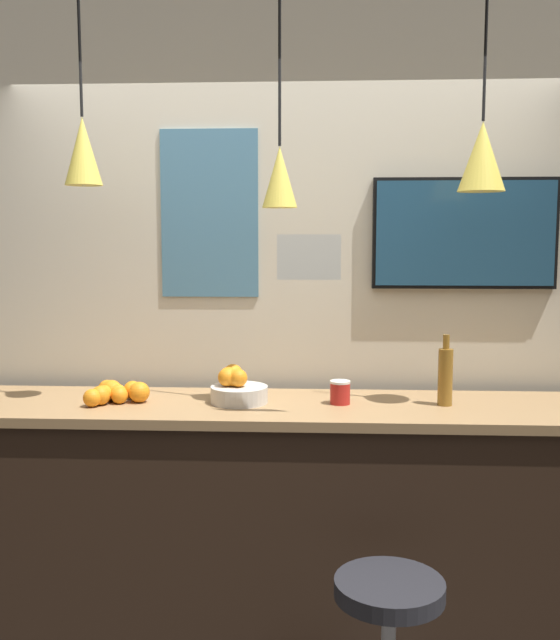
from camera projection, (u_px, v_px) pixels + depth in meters
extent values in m
cube|color=beige|center=(285.00, 314.00, 3.33)|extent=(8.00, 0.06, 2.90)
cube|color=black|center=(280.00, 537.00, 3.02)|extent=(2.88, 0.56, 1.08)
cube|color=#99754C|center=(280.00, 408.00, 2.96)|extent=(2.92, 0.60, 0.04)
cylinder|color=#232328|center=(389.00, 589.00, 2.39)|extent=(0.37, 0.37, 0.06)
cylinder|color=beige|center=(239.00, 394.00, 2.97)|extent=(0.24, 0.24, 0.07)
sphere|color=orange|center=(238.00, 378.00, 2.95)|extent=(0.08, 0.08, 0.08)
sphere|color=orange|center=(227.00, 377.00, 2.96)|extent=(0.08, 0.08, 0.08)
sphere|color=orange|center=(233.00, 374.00, 3.02)|extent=(0.08, 0.08, 0.08)
sphere|color=orange|center=(228.00, 377.00, 2.97)|extent=(0.08, 0.08, 0.08)
sphere|color=orange|center=(235.00, 378.00, 2.96)|extent=(0.07, 0.07, 0.07)
sphere|color=orange|center=(111.00, 390.00, 3.02)|extent=(0.09, 0.09, 0.09)
sphere|color=orange|center=(118.00, 393.00, 2.99)|extent=(0.07, 0.07, 0.07)
sphere|color=orange|center=(118.00, 393.00, 2.99)|extent=(0.07, 0.07, 0.07)
sphere|color=orange|center=(134.00, 391.00, 3.04)|extent=(0.07, 0.07, 0.07)
sphere|color=orange|center=(92.00, 398.00, 2.90)|extent=(0.07, 0.07, 0.07)
sphere|color=orange|center=(139.00, 392.00, 2.98)|extent=(0.09, 0.09, 0.09)
sphere|color=orange|center=(133.00, 390.00, 3.05)|extent=(0.08, 0.08, 0.08)
sphere|color=orange|center=(107.00, 389.00, 3.06)|extent=(0.08, 0.08, 0.08)
sphere|color=orange|center=(120.00, 395.00, 2.95)|extent=(0.07, 0.07, 0.07)
sphere|color=orange|center=(113.00, 391.00, 3.01)|extent=(0.08, 0.08, 0.08)
sphere|color=orange|center=(112.00, 390.00, 3.03)|extent=(0.08, 0.08, 0.08)
sphere|color=orange|center=(105.00, 394.00, 2.98)|extent=(0.07, 0.07, 0.07)
sphere|color=orange|center=(100.00, 395.00, 2.93)|extent=(0.08, 0.08, 0.08)
cylinder|color=olive|center=(445.00, 377.00, 2.92)|extent=(0.06, 0.06, 0.23)
cylinder|color=olive|center=(446.00, 342.00, 2.90)|extent=(0.03, 0.03, 0.06)
cylinder|color=red|center=(340.00, 393.00, 2.95)|extent=(0.08, 0.08, 0.09)
cylinder|color=white|center=(340.00, 382.00, 2.94)|extent=(0.08, 0.08, 0.01)
cylinder|color=black|center=(80.00, 50.00, 2.82)|extent=(0.01, 0.01, 0.51)
cone|color=#EAD14C|center=(83.00, 151.00, 2.86)|extent=(0.15, 0.15, 0.27)
sphere|color=#F9EFCC|center=(84.00, 180.00, 2.87)|extent=(0.04, 0.04, 0.04)
cylinder|color=black|center=(280.00, 63.00, 2.78)|extent=(0.01, 0.01, 0.63)
cone|color=#EAD14C|center=(280.00, 177.00, 2.83)|extent=(0.14, 0.14, 0.24)
sphere|color=#F9EFCC|center=(280.00, 203.00, 2.84)|extent=(0.04, 0.04, 0.04)
cylinder|color=black|center=(486.00, 48.00, 2.73)|extent=(0.01, 0.01, 0.54)
cone|color=#EAD14C|center=(482.00, 156.00, 2.78)|extent=(0.18, 0.18, 0.27)
sphere|color=#F9EFCC|center=(481.00, 186.00, 2.79)|extent=(0.04, 0.04, 0.04)
cube|color=black|center=(464.00, 233.00, 3.19)|extent=(0.82, 0.04, 0.50)
cube|color=navy|center=(465.00, 233.00, 3.17)|extent=(0.79, 0.01, 0.47)
cube|color=silver|center=(309.00, 257.00, 2.67)|extent=(0.24, 0.01, 0.17)
cube|color=teal|center=(209.00, 214.00, 3.26)|extent=(0.45, 0.01, 0.76)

